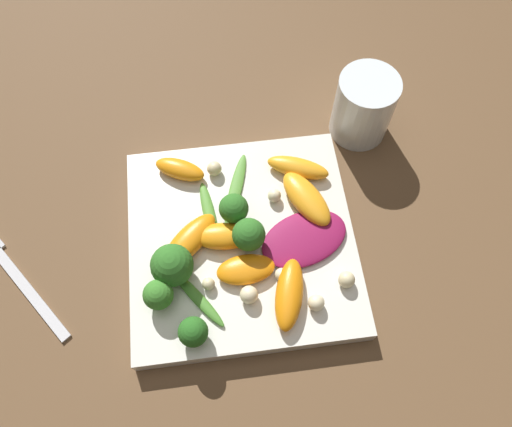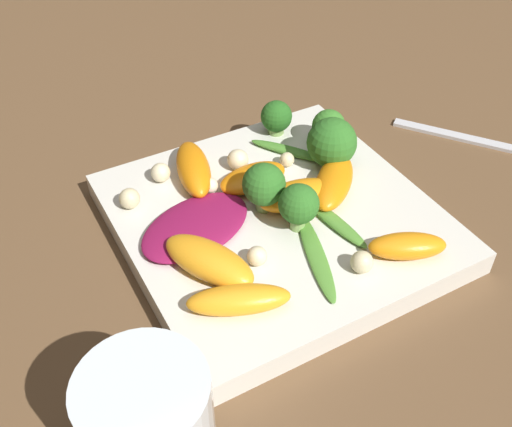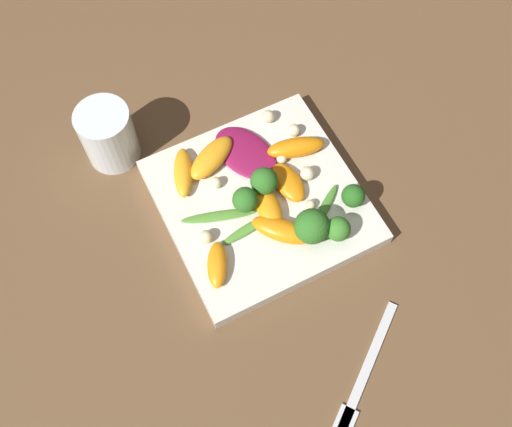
{
  "view_description": "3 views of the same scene",
  "coord_description": "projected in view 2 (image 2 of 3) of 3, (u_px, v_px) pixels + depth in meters",
  "views": [
    {
      "loc": [
        -0.01,
        -0.21,
        0.52
      ],
      "look_at": [
        0.02,
        0.02,
        0.04
      ],
      "focal_mm": 35.0,
      "sensor_mm": 36.0,
      "label": 1
    },
    {
      "loc": [
        0.19,
        0.31,
        0.35
      ],
      "look_at": [
        0.02,
        -0.0,
        0.03
      ],
      "focal_mm": 42.0,
      "sensor_mm": 36.0,
      "label": 2
    },
    {
      "loc": [
        -0.31,
        0.17,
        0.7
      ],
      "look_at": [
        -0.02,
        0.02,
        0.03
      ],
      "focal_mm": 42.0,
      "sensor_mm": 36.0,
      "label": 3
    }
  ],
  "objects": [
    {
      "name": "ground_plane",
      "position": [
        276.0,
        231.0,
        0.5
      ],
      "size": [
        2.4,
        2.4,
        0.0
      ],
      "primitive_type": "plane",
      "color": "brown"
    },
    {
      "name": "plate",
      "position": [
        276.0,
        222.0,
        0.5
      ],
      "size": [
        0.24,
        0.24,
        0.02
      ],
      "color": "silver",
      "rests_on": "ground_plane"
    },
    {
      "name": "fork",
      "position": [
        500.0,
        145.0,
        0.59
      ],
      "size": [
        0.12,
        0.15,
        0.01
      ],
      "color": "silver",
      "rests_on": "ground_plane"
    },
    {
      "name": "radicchio_leaf_0",
      "position": [
        196.0,
        226.0,
        0.47
      ],
      "size": [
        0.11,
        0.09,
        0.01
      ],
      "color": "maroon",
      "rests_on": "plate"
    },
    {
      "name": "orange_segment_0",
      "position": [
        296.0,
        195.0,
        0.49
      ],
      "size": [
        0.07,
        0.04,
        0.02
      ],
      "color": "orange",
      "rests_on": "plate"
    },
    {
      "name": "orange_segment_1",
      "position": [
        193.0,
        169.0,
        0.51
      ],
      "size": [
        0.05,
        0.08,
        0.02
      ],
      "color": "orange",
      "rests_on": "plate"
    },
    {
      "name": "orange_segment_2",
      "position": [
        239.0,
        300.0,
        0.41
      ],
      "size": [
        0.08,
        0.05,
        0.02
      ],
      "color": "orange",
      "rests_on": "plate"
    },
    {
      "name": "orange_segment_3",
      "position": [
        336.0,
        184.0,
        0.5
      ],
      "size": [
        0.08,
        0.07,
        0.02
      ],
      "color": "orange",
      "rests_on": "plate"
    },
    {
      "name": "orange_segment_4",
      "position": [
        209.0,
        261.0,
        0.43
      ],
      "size": [
        0.06,
        0.08,
        0.02
      ],
      "color": "orange",
      "rests_on": "plate"
    },
    {
      "name": "orange_segment_5",
      "position": [
        256.0,
        177.0,
        0.51
      ],
      "size": [
        0.06,
        0.04,
        0.02
      ],
      "color": "orange",
      "rests_on": "plate"
    },
    {
      "name": "orange_segment_6",
      "position": [
        407.0,
        246.0,
        0.45
      ],
      "size": [
        0.06,
        0.05,
        0.02
      ],
      "color": "orange",
      "rests_on": "plate"
    },
    {
      "name": "broccoli_floret_0",
      "position": [
        299.0,
        205.0,
        0.46
      ],
      "size": [
        0.03,
        0.03,
        0.04
      ],
      "color": "#84AD5B",
      "rests_on": "plate"
    },
    {
      "name": "broccoli_floret_1",
      "position": [
        276.0,
        117.0,
        0.56
      ],
      "size": [
        0.03,
        0.03,
        0.03
      ],
      "color": "#7A9E51",
      "rests_on": "plate"
    },
    {
      "name": "broccoli_floret_2",
      "position": [
        329.0,
        127.0,
        0.55
      ],
      "size": [
        0.03,
        0.03,
        0.04
      ],
      "color": "#7A9E51",
      "rests_on": "plate"
    },
    {
      "name": "broccoli_floret_3",
      "position": [
        332.0,
        143.0,
        0.52
      ],
      "size": [
        0.04,
        0.04,
        0.05
      ],
      "color": "#84AD5B",
      "rests_on": "plate"
    },
    {
      "name": "broccoli_floret_4",
      "position": [
        264.0,
        185.0,
        0.47
      ],
      "size": [
        0.04,
        0.04,
        0.04
      ],
      "color": "#7A9E51",
      "rests_on": "plate"
    },
    {
      "name": "arugula_sprig_0",
      "position": [
        292.0,
        151.0,
        0.55
      ],
      "size": [
        0.06,
        0.07,
        0.01
      ],
      "color": "#47842D",
      "rests_on": "plate"
    },
    {
      "name": "arugula_sprig_1",
      "position": [
        321.0,
        253.0,
        0.45
      ],
      "size": [
        0.04,
        0.09,
        0.0
      ],
      "color": "#518E33",
      "rests_on": "plate"
    },
    {
      "name": "arugula_sprig_2",
      "position": [
        334.0,
        221.0,
        0.48
      ],
      "size": [
        0.02,
        0.08,
        0.01
      ],
      "color": "#518E33",
      "rests_on": "plate"
    },
    {
      "name": "macadamia_nut_0",
      "position": [
        130.0,
        198.0,
        0.49
      ],
      "size": [
        0.02,
        0.02,
        0.02
      ],
      "color": "beige",
      "rests_on": "plate"
    },
    {
      "name": "macadamia_nut_1",
      "position": [
        161.0,
        173.0,
        0.51
      ],
      "size": [
        0.02,
        0.02,
        0.02
      ],
      "color": "beige",
      "rests_on": "plate"
    },
    {
      "name": "macadamia_nut_2",
      "position": [
        210.0,
        186.0,
        0.5
      ],
      "size": [
        0.01,
        0.01,
        0.01
      ],
      "color": "beige",
      "rests_on": "plate"
    },
    {
      "name": "macadamia_nut_3",
      "position": [
        237.0,
        160.0,
        0.53
      ],
      "size": [
        0.02,
        0.02,
        0.02
      ],
      "color": "beige",
      "rests_on": "plate"
    },
    {
      "name": "macadamia_nut_4",
      "position": [
        287.0,
        160.0,
        0.53
      ],
      "size": [
        0.01,
        0.01,
        0.01
      ],
      "color": "beige",
      "rests_on": "plate"
    },
    {
      "name": "macadamia_nut_5",
      "position": [
        362.0,
        262.0,
        0.43
      ],
      "size": [
        0.02,
        0.02,
        0.02
      ],
      "color": "beige",
      "rests_on": "plate"
    },
    {
      "name": "macadamia_nut_6",
      "position": [
        257.0,
        256.0,
        0.44
      ],
      "size": [
        0.02,
        0.02,
        0.02
      ],
      "color": "beige",
      "rests_on": "plate"
    }
  ]
}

